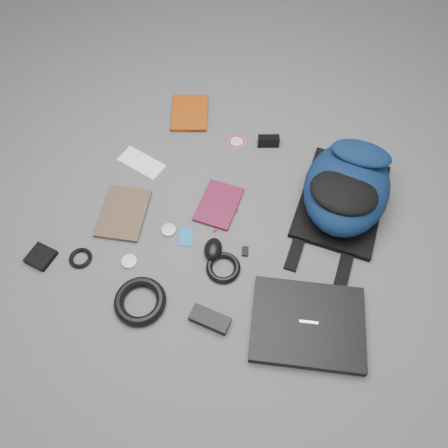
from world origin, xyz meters
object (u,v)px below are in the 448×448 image
at_px(compact_camera, 268,141).
at_px(mouse, 213,249).
at_px(textbook_red, 172,113).
at_px(comic_book, 102,210).
at_px(backpack, 347,187).
at_px(power_brick, 210,319).
at_px(dvd_case, 219,205).
at_px(pouch, 41,257).
at_px(laptop, 308,324).

distance_m(compact_camera, mouse, 0.58).
xyz_separation_m(textbook_red, comic_book, (-0.01, -0.58, -0.00)).
distance_m(backpack, power_brick, 0.72).
bearing_deg(textbook_red, compact_camera, -22.57).
xyz_separation_m(textbook_red, mouse, (0.47, -0.57, 0.01)).
bearing_deg(comic_book, dvd_case, 12.13).
bearing_deg(power_brick, pouch, -177.22).
bearing_deg(backpack, pouch, -147.55).
xyz_separation_m(laptop, pouch, (-0.98, -0.15, -0.01)).
relative_size(laptop, mouse, 4.00).
height_order(comic_book, power_brick, power_brick).
relative_size(backpack, power_brick, 3.64).
distance_m(backpack, comic_book, 0.95).
relative_size(laptop, compact_camera, 4.12).
relative_size(textbook_red, compact_camera, 2.39).
bearing_deg(compact_camera, mouse, -114.43).
xyz_separation_m(laptop, power_brick, (-0.31, -0.12, -0.00)).
bearing_deg(compact_camera, power_brick, -107.51).
distance_m(laptop, textbook_red, 1.12).
distance_m(comic_book, pouch, 0.28).
relative_size(backpack, comic_book, 2.07).
distance_m(textbook_red, compact_camera, 0.47).
bearing_deg(mouse, backpack, 31.88).
distance_m(laptop, dvd_case, 0.58).
distance_m(comic_book, mouse, 0.48).
xyz_separation_m(backpack, dvd_case, (-0.44, -0.21, -0.10)).
bearing_deg(pouch, textbook_red, 83.00).
bearing_deg(power_brick, compact_camera, 96.88).
height_order(backpack, laptop, backpack).
bearing_deg(backpack, laptop, -89.91).
relative_size(laptop, dvd_case, 1.84).
bearing_deg(backpack, compact_camera, 152.47).
distance_m(compact_camera, pouch, 1.03).
height_order(backpack, power_brick, backpack).
xyz_separation_m(laptop, comic_book, (-0.88, 0.12, -0.01)).
relative_size(comic_book, power_brick, 1.75).
relative_size(comic_book, dvd_case, 1.16).
bearing_deg(comic_book, pouch, -125.00).
bearing_deg(dvd_case, power_brick, -73.45).
height_order(dvd_case, compact_camera, compact_camera).
relative_size(comic_book, compact_camera, 2.61).
distance_m(power_brick, pouch, 0.67).
distance_m(dvd_case, mouse, 0.21).
relative_size(dvd_case, pouch, 2.32).
bearing_deg(laptop, dvd_case, 128.69).
height_order(textbook_red, compact_camera, compact_camera).
relative_size(textbook_red, dvd_case, 1.07).
relative_size(backpack, laptop, 1.31).
height_order(laptop, compact_camera, compact_camera).
height_order(backpack, mouse, backpack).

